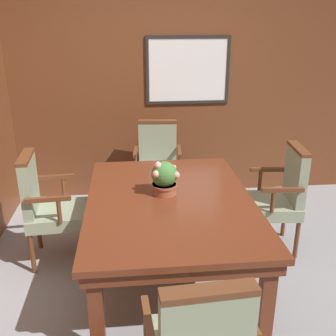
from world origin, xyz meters
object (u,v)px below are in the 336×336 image
dining_table (170,209)px  chair_right_far (278,195)px  chair_left_far (48,204)px  chair_head_far (158,163)px  potted_plant (164,178)px

dining_table → chair_right_far: bearing=19.9°
dining_table → chair_right_far: 1.10m
chair_left_far → chair_head_far: 1.38m
chair_head_far → potted_plant: potted_plant is taller
chair_head_far → potted_plant: bearing=-87.0°
chair_right_far → chair_left_far: 2.05m
chair_right_far → dining_table: bearing=-64.7°
chair_left_far → potted_plant: 1.07m
chair_right_far → potted_plant: (-1.07, -0.27, 0.32)m
dining_table → chair_left_far: chair_left_far is taller
dining_table → chair_left_far: bearing=159.2°
chair_left_far → potted_plant: potted_plant is taller
dining_table → chair_head_far: chair_head_far is taller
chair_head_far → potted_plant: 1.26m
chair_head_far → dining_table: bearing=-85.3°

